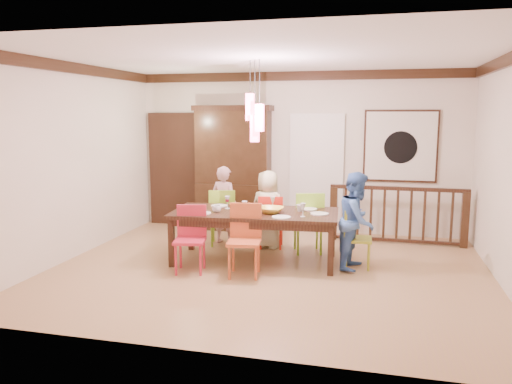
% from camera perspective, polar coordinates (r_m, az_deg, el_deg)
% --- Properties ---
extents(floor, '(6.00, 6.00, 0.00)m').
position_cam_1_polar(floor, '(7.04, 1.39, -8.91)').
color(floor, '#AB8652').
rests_on(floor, ground).
extents(ceiling, '(6.00, 6.00, 0.00)m').
position_cam_1_polar(ceiling, '(6.74, 1.49, 15.27)').
color(ceiling, white).
rests_on(ceiling, wall_back).
extents(wall_back, '(6.00, 0.00, 6.00)m').
position_cam_1_polar(wall_back, '(9.18, 4.81, 4.50)').
color(wall_back, beige).
rests_on(wall_back, floor).
extents(wall_left, '(0.00, 5.00, 5.00)m').
position_cam_1_polar(wall_left, '(7.94, -20.27, 3.28)').
color(wall_left, beige).
rests_on(wall_left, floor).
extents(wall_right, '(0.00, 5.00, 5.00)m').
position_cam_1_polar(wall_right, '(6.76, 27.13, 1.95)').
color(wall_right, beige).
rests_on(wall_right, floor).
extents(crown_molding, '(6.00, 5.00, 0.16)m').
position_cam_1_polar(crown_molding, '(6.73, 1.48, 14.59)').
color(crown_molding, black).
rests_on(crown_molding, wall_back).
extents(panel_door, '(1.04, 0.07, 2.24)m').
position_cam_1_polar(panel_door, '(9.84, -9.22, 2.38)').
color(panel_door, black).
rests_on(panel_door, wall_back).
extents(white_doorway, '(0.97, 0.05, 2.22)m').
position_cam_1_polar(white_doorway, '(9.14, 6.91, 1.93)').
color(white_doorway, silver).
rests_on(white_doorway, wall_back).
extents(painting, '(1.25, 0.06, 1.25)m').
position_cam_1_polar(painting, '(9.02, 16.18, 5.06)').
color(painting, black).
rests_on(painting, wall_back).
extents(pendant_cluster, '(0.27, 0.21, 1.14)m').
position_cam_1_polar(pendant_cluster, '(7.12, -0.14, 8.54)').
color(pendant_cluster, '#FF4C72').
rests_on(pendant_cluster, ceiling).
extents(dining_table, '(2.46, 1.25, 0.75)m').
position_cam_1_polar(dining_table, '(7.27, -0.13, -2.80)').
color(dining_table, black).
rests_on(dining_table, floor).
extents(chair_far_left, '(0.52, 0.52, 0.94)m').
position_cam_1_polar(chair_far_left, '(8.26, -3.82, -2.37)').
color(chair_far_left, '#97D132').
rests_on(chair_far_left, floor).
extents(chair_far_mid, '(0.44, 0.44, 0.87)m').
position_cam_1_polar(chair_far_mid, '(8.08, 1.77, -2.91)').
color(chair_far_mid, red).
rests_on(chair_far_mid, floor).
extents(chair_far_right, '(0.54, 0.54, 0.97)m').
position_cam_1_polar(chair_far_right, '(7.82, 5.97, -2.93)').
color(chair_far_right, '#8DCB31').
rests_on(chair_far_right, floor).
extents(chair_near_left, '(0.48, 0.48, 0.91)m').
position_cam_1_polar(chair_near_left, '(6.88, -7.58, -4.90)').
color(chair_near_left, '#BD2237').
rests_on(chair_near_left, floor).
extents(chair_near_mid, '(0.49, 0.49, 0.96)m').
position_cam_1_polar(chair_near_mid, '(6.65, -1.37, -5.05)').
color(chair_near_mid, '#C05129').
rests_on(chair_near_mid, floor).
extents(chair_end_right, '(0.39, 0.39, 0.84)m').
position_cam_1_polar(chair_end_right, '(7.18, 11.59, -4.73)').
color(chair_end_right, '#919E23').
rests_on(chair_end_right, floor).
extents(china_hutch, '(1.46, 0.46, 2.31)m').
position_cam_1_polar(china_hutch, '(9.27, -2.61, 2.75)').
color(china_hutch, black).
rests_on(china_hutch, floor).
extents(balustrade, '(2.24, 0.12, 0.96)m').
position_cam_1_polar(balustrade, '(8.66, 15.84, -2.43)').
color(balustrade, black).
rests_on(balustrade, floor).
extents(person_far_left, '(0.54, 0.43, 1.31)m').
position_cam_1_polar(person_far_left, '(8.31, -3.65, -1.50)').
color(person_far_left, '#DCA7B3').
rests_on(person_far_left, floor).
extents(person_far_mid, '(0.70, 0.54, 1.26)m').
position_cam_1_polar(person_far_mid, '(8.04, 1.35, -2.00)').
color(person_far_mid, beige).
rests_on(person_far_mid, floor).
extents(person_end_right, '(0.63, 0.75, 1.36)m').
position_cam_1_polar(person_end_right, '(7.10, 11.46, -3.22)').
color(person_end_right, '#426EBB').
rests_on(person_end_right, floor).
extents(serving_bowl, '(0.37, 0.37, 0.09)m').
position_cam_1_polar(serving_bowl, '(7.14, 1.74, -2.07)').
color(serving_bowl, gold).
rests_on(serving_bowl, dining_table).
extents(small_bowl, '(0.23, 0.23, 0.06)m').
position_cam_1_polar(small_bowl, '(7.28, -0.99, -1.96)').
color(small_bowl, white).
rests_on(small_bowl, dining_table).
extents(cup_left, '(0.16, 0.16, 0.10)m').
position_cam_1_polar(cup_left, '(7.20, -4.52, -1.94)').
color(cup_left, silver).
rests_on(cup_left, dining_table).
extents(cup_right, '(0.11, 0.11, 0.10)m').
position_cam_1_polar(cup_right, '(7.27, 5.06, -1.83)').
color(cup_right, silver).
rests_on(cup_right, dining_table).
extents(plate_far_left, '(0.26, 0.26, 0.01)m').
position_cam_1_polar(plate_far_left, '(7.68, -4.20, -1.58)').
color(plate_far_left, white).
rests_on(plate_far_left, dining_table).
extents(plate_far_mid, '(0.26, 0.26, 0.01)m').
position_cam_1_polar(plate_far_mid, '(7.60, 0.24, -1.67)').
color(plate_far_mid, white).
rests_on(plate_far_mid, dining_table).
extents(plate_far_right, '(0.26, 0.26, 0.01)m').
position_cam_1_polar(plate_far_right, '(7.44, 6.02, -1.95)').
color(plate_far_right, white).
rests_on(plate_far_right, dining_table).
extents(plate_near_left, '(0.26, 0.26, 0.01)m').
position_cam_1_polar(plate_near_left, '(7.14, -6.22, -2.41)').
color(plate_near_left, white).
rests_on(plate_near_left, dining_table).
extents(plate_near_mid, '(0.26, 0.26, 0.01)m').
position_cam_1_polar(plate_near_mid, '(6.83, 2.91, -2.89)').
color(plate_near_mid, white).
rests_on(plate_near_mid, dining_table).
extents(plate_end_right, '(0.26, 0.26, 0.01)m').
position_cam_1_polar(plate_end_right, '(7.12, 7.26, -2.47)').
color(plate_end_right, white).
rests_on(plate_end_right, dining_table).
extents(wine_glass_a, '(0.08, 0.08, 0.19)m').
position_cam_1_polar(wine_glass_a, '(7.46, -3.30, -1.19)').
color(wine_glass_a, '#590C19').
rests_on(wine_glass_a, dining_table).
extents(wine_glass_b, '(0.08, 0.08, 0.19)m').
position_cam_1_polar(wine_glass_b, '(7.40, 1.92, -1.28)').
color(wine_glass_b, silver).
rests_on(wine_glass_b, dining_table).
extents(wine_glass_c, '(0.08, 0.08, 0.19)m').
position_cam_1_polar(wine_glass_c, '(7.03, -1.32, -1.82)').
color(wine_glass_c, '#590C19').
rests_on(wine_glass_c, dining_table).
extents(wine_glass_d, '(0.08, 0.08, 0.19)m').
position_cam_1_polar(wine_glass_d, '(6.90, 5.39, -2.05)').
color(wine_glass_d, silver).
rests_on(wine_glass_d, dining_table).
extents(napkin, '(0.18, 0.14, 0.01)m').
position_cam_1_polar(napkin, '(6.87, -0.94, -2.82)').
color(napkin, '#D83359').
rests_on(napkin, dining_table).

